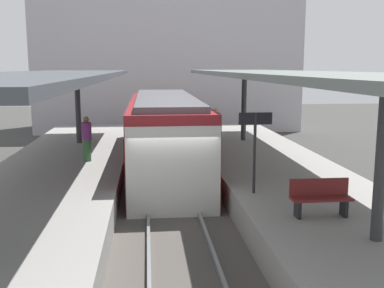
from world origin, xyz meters
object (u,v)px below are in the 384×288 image
(commuter_train, at_px, (166,136))
(platform_bench, at_px, (320,196))
(passenger_mid_platform, at_px, (216,127))
(platform_sign, at_px, (255,134))
(passenger_near_bench, at_px, (87,138))

(commuter_train, xyz_separation_m, platform_bench, (3.23, -7.82, -0.26))
(platform_bench, bearing_deg, commuter_train, 112.46)
(passenger_mid_platform, bearing_deg, platform_sign, -90.33)
(platform_sign, relative_size, passenger_mid_platform, 1.29)
(commuter_train, bearing_deg, platform_sign, -69.41)
(commuter_train, relative_size, passenger_mid_platform, 6.20)
(commuter_train, bearing_deg, platform_bench, -67.54)
(passenger_near_bench, height_order, passenger_mid_platform, passenger_mid_platform)
(platform_bench, height_order, passenger_near_bench, passenger_near_bench)
(platform_sign, bearing_deg, passenger_mid_platform, 89.67)
(platform_bench, relative_size, platform_sign, 0.63)
(platform_bench, xyz_separation_m, platform_sign, (-1.07, 2.05, 1.16))
(platform_sign, bearing_deg, passenger_near_bench, 136.54)
(platform_sign, distance_m, passenger_mid_platform, 7.22)
(platform_bench, relative_size, passenger_near_bench, 0.85)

